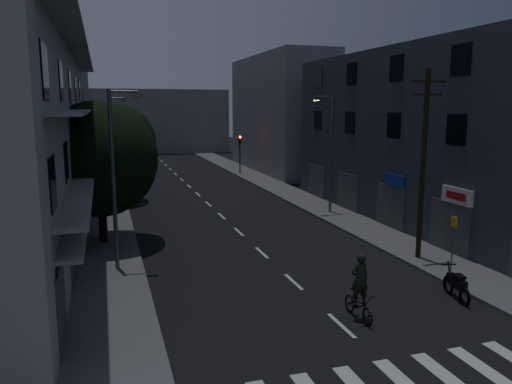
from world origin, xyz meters
TOP-DOWN VIEW (x-y plane):
  - ground at (0.00, 25.00)m, footprint 160.00×160.00m
  - sidewalk_left at (-7.50, 25.00)m, footprint 3.00×90.00m
  - sidewalk_right at (7.50, 25.00)m, footprint 3.00×90.00m
  - lane_markings at (0.00, 31.25)m, footprint 0.15×60.50m
  - building_left at (-11.98, 18.00)m, footprint 7.00×36.00m
  - building_right at (11.99, 14.00)m, footprint 6.19×28.00m
  - building_far_left at (-12.00, 48.00)m, footprint 6.00×20.00m
  - building_far_right at (12.00, 42.00)m, footprint 6.00×20.00m
  - building_far_end at (0.00, 70.00)m, footprint 24.00×8.00m
  - tree_near at (-7.67, 15.12)m, footprint 6.15×6.15m
  - tree_mid at (-7.32, 27.39)m, footprint 5.81×5.81m
  - tree_far at (-7.74, 37.22)m, footprint 5.59×5.59m
  - traffic_signal_far_right at (6.64, 39.66)m, footprint 0.28×0.37m
  - traffic_signal_far_left at (-6.72, 40.83)m, footprint 0.28×0.37m
  - street_lamp_left_near at (-7.04, 10.21)m, footprint 1.51×0.25m
  - street_lamp_right at (7.32, 18.63)m, footprint 1.51×0.25m
  - street_lamp_left_far at (-6.84, 29.30)m, footprint 1.51×0.25m
  - utility_pole at (6.93, 7.60)m, footprint 1.80×0.24m
  - bus_stop_sign at (6.97, 5.23)m, footprint 0.06×0.35m
  - motorcycle at (5.38, 2.89)m, footprint 0.72×2.07m
  - cyclist at (0.83, 2.34)m, footprint 0.71×1.91m

SIDE VIEW (x-z plane):
  - ground at x=0.00m, z-range 0.00..0.00m
  - lane_markings at x=0.00m, z-range 0.00..0.01m
  - sidewalk_left at x=-7.50m, z-range 0.00..0.15m
  - sidewalk_right at x=7.50m, z-range 0.00..0.15m
  - motorcycle at x=5.38m, z-range -0.14..1.20m
  - cyclist at x=0.83m, z-range -0.39..2.01m
  - bus_stop_sign at x=6.97m, z-range 0.63..3.15m
  - traffic_signal_far_right at x=6.64m, z-range 1.05..5.15m
  - traffic_signal_far_left at x=-6.72m, z-range 1.05..5.15m
  - tree_far at x=-7.74m, z-range 1.02..7.93m
  - street_lamp_left_near at x=-7.04m, z-range 0.60..8.60m
  - street_lamp_right at x=7.32m, z-range 0.60..8.60m
  - street_lamp_left_far at x=-6.84m, z-range 0.60..8.60m
  - tree_mid at x=-7.32m, z-range 1.04..8.19m
  - utility_pole at x=6.93m, z-range 0.37..9.37m
  - tree_near at x=-7.67m, z-range 1.10..8.69m
  - building_far_end at x=0.00m, z-range 0.00..10.00m
  - building_right at x=11.99m, z-range 0.00..11.00m
  - building_far_right at x=12.00m, z-range 0.00..13.00m
  - building_left at x=-11.98m, z-range -0.01..13.99m
  - building_far_left at x=-12.00m, z-range 0.00..16.00m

